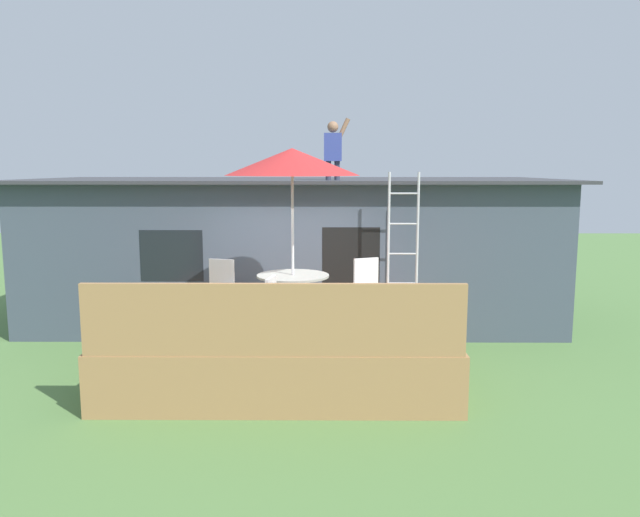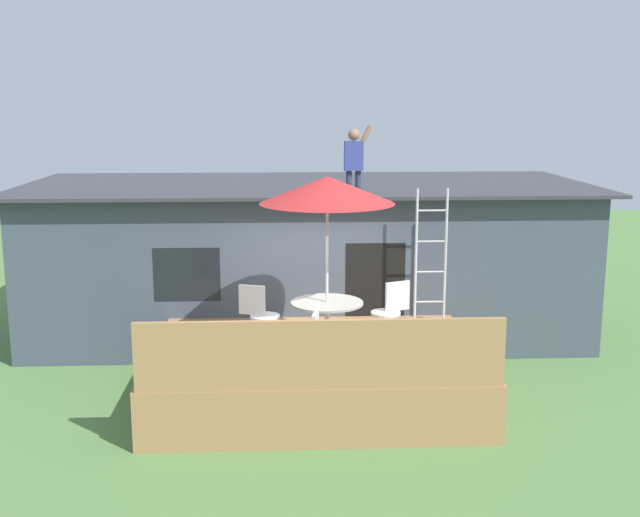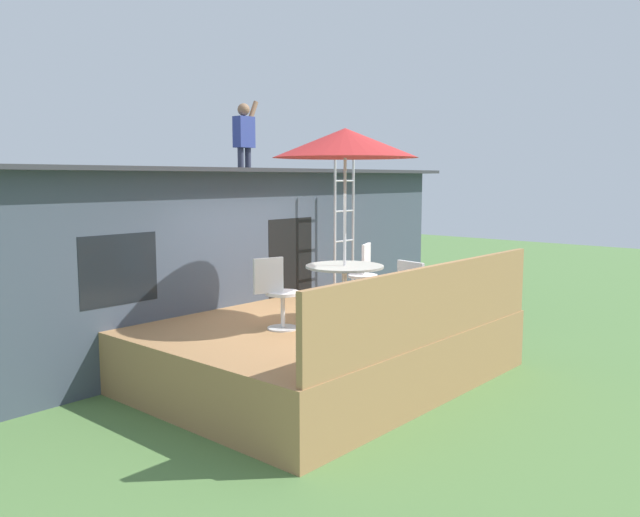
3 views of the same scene
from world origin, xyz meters
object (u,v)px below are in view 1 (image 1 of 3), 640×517
person_figure (333,146)px  patio_chair_right (358,289)px  patio_umbrella (292,162)px  step_ladder (403,239)px  patio_chair_near (274,311)px  patio_chair_left (230,290)px  patio_table (293,286)px

person_figure → patio_chair_right: bearing=-80.9°
patio_umbrella → step_ladder: bearing=39.3°
step_ladder → patio_chair_near: (-1.95, -2.49, -0.64)m
patio_chair_right → patio_chair_near: (-1.16, -1.46, 0.00)m
step_ladder → patio_chair_left: 3.01m
patio_table → patio_chair_right: (0.97, 0.41, -0.13)m
patio_umbrella → patio_chair_right: patio_umbrella is taller
patio_umbrella → patio_chair_near: patio_umbrella is taller
patio_umbrella → person_figure: person_figure is taller
person_figure → step_ladder: bearing=-45.8°
step_ladder → person_figure: bearing=134.2°
patio_chair_left → patio_chair_right: 1.93m
person_figure → patio_table: bearing=-103.3°
patio_table → patio_chair_left: patio_chair_left is taller
patio_table → patio_umbrella: patio_umbrella is taller
patio_table → step_ladder: 2.33m
step_ladder → person_figure: person_figure is taller
patio_umbrella → patio_chair_left: bearing=162.7°
step_ladder → patio_chair_near: step_ladder is taller
patio_umbrella → patio_chair_near: (-0.19, -1.05, -1.89)m
patio_chair_right → patio_chair_near: same height
patio_table → person_figure: 3.39m
step_ladder → patio_chair_near: size_ratio=2.39×
patio_table → patio_chair_near: patio_chair_near is taller
patio_umbrella → patio_chair_near: size_ratio=2.76×
patio_chair_right → patio_umbrella: bearing=0.0°
patio_umbrella → patio_chair_right: bearing=23.0°
person_figure → patio_chair_left: bearing=-124.3°
step_ladder → person_figure: size_ratio=1.98×
person_figure → patio_chair_left: person_figure is taller
patio_umbrella → patio_chair_left: patio_umbrella is taller
patio_table → person_figure: size_ratio=0.94×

